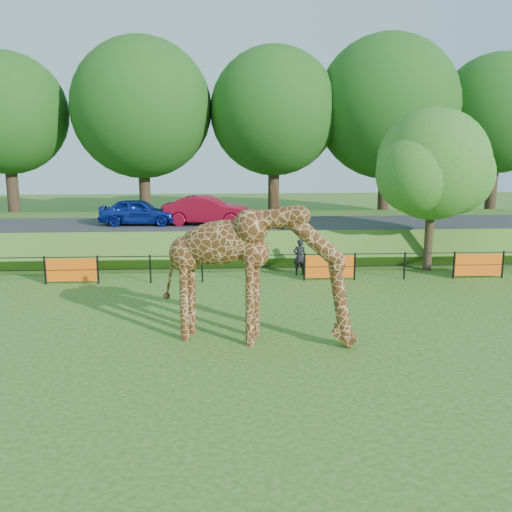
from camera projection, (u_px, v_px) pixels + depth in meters
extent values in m
plane|color=#285314|center=(270.00, 358.00, 14.52)|extent=(90.00, 90.00, 0.00)
cube|color=#285314|center=(246.00, 234.00, 29.55)|extent=(40.00, 9.00, 1.30)
cube|color=#302F32|center=(247.00, 225.00, 27.94)|extent=(40.00, 5.00, 0.12)
imported|color=#13299F|center=(139.00, 212.00, 27.38)|extent=(3.77, 1.66, 1.26)
imported|color=#A30B27|center=(207.00, 210.00, 27.41)|extent=(4.37, 2.01, 1.39)
imported|color=black|center=(300.00, 257.00, 23.31)|extent=(0.56, 0.38, 1.48)
cylinder|color=#2E2114|center=(429.00, 233.00, 24.01)|extent=(0.36, 0.36, 3.20)
sphere|color=#215818|center=(433.00, 164.00, 23.43)|extent=(4.60, 4.60, 4.60)
sphere|color=#215818|center=(453.00, 174.00, 24.26)|extent=(3.45, 3.45, 3.45)
sphere|color=#215818|center=(416.00, 174.00, 22.78)|extent=(3.22, 3.22, 3.22)
cylinder|color=#2E2114|center=(13.00, 189.00, 34.76)|extent=(0.70, 0.70, 5.00)
sphere|color=#1C4512|center=(6.00, 113.00, 33.85)|extent=(7.20, 7.20, 7.20)
cylinder|color=#2E2114|center=(145.00, 188.00, 35.20)|extent=(0.70, 0.70, 5.00)
sphere|color=#1C4512|center=(142.00, 108.00, 34.23)|extent=(8.40, 8.40, 8.40)
cylinder|color=#2E2114|center=(274.00, 188.00, 35.65)|extent=(0.70, 0.70, 5.00)
sphere|color=#1C4512|center=(274.00, 111.00, 34.71)|extent=(7.80, 7.80, 7.80)
cylinder|color=#2E2114|center=(384.00, 187.00, 36.04)|extent=(0.70, 0.70, 5.00)
sphere|color=#1C4512|center=(387.00, 107.00, 35.05)|extent=(8.80, 8.80, 8.80)
cylinder|color=#2E2114|center=(492.00, 187.00, 36.43)|extent=(0.70, 0.70, 5.00)
sphere|color=#1C4512|center=(498.00, 114.00, 35.52)|extent=(7.40, 7.40, 7.40)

